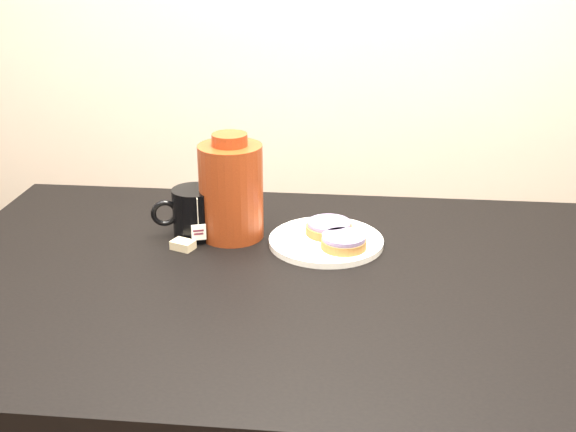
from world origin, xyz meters
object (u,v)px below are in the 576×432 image
Objects in this scene: bagel_back at (329,228)px; mug at (194,213)px; table at (289,314)px; teabag_pouch at (183,245)px; bagel_package at (231,190)px; bagel_front at (344,242)px; plate at (326,240)px.

mug is (-0.28, -0.01, 0.03)m from bagel_back.
table is 0.26m from teabag_pouch.
bagel_back is at bearing 0.95° from bagel_package.
table is at bearing -23.38° from teabag_pouch.
mug is 0.67× the size of bagel_package.
bagel_front is 0.85× the size of mug.
mug is 3.33× the size of teabag_pouch.
table is 0.29m from bagel_package.
mug is at bearing 176.99° from plate.
teabag_pouch reaches higher than table.
table is 31.11× the size of teabag_pouch.
mug is at bearing 81.55° from teabag_pouch.
bagel_package is at bearing -179.05° from bagel_back.
table is 0.22m from bagel_back.
bagel_front reaches higher than plate.
teabag_pouch is at bearing -139.03° from bagel_package.
teabag_pouch is at bearing -117.59° from mug.
bagel_back is (0.07, 0.18, 0.11)m from table.
plate is at bearing -22.15° from mug.
teabag_pouch is (-0.29, -0.05, 0.00)m from plate.
bagel_back is 0.91× the size of mug.
bagel_package reaches higher than table.
bagel_back is 0.22m from bagel_package.
bagel_back is 3.03× the size of teabag_pouch.
bagel_front is at bearing 47.86° from table.
table is 6.25× the size of bagel_package.
bagel_back is 0.29m from mug.
mug is at bearing 142.65° from table.
bagel_back is 1.07× the size of bagel_front.
teabag_pouch is at bearing -178.02° from bagel_front.
plate is 1.06× the size of bagel_package.
plate is at bearing 131.71° from bagel_front.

